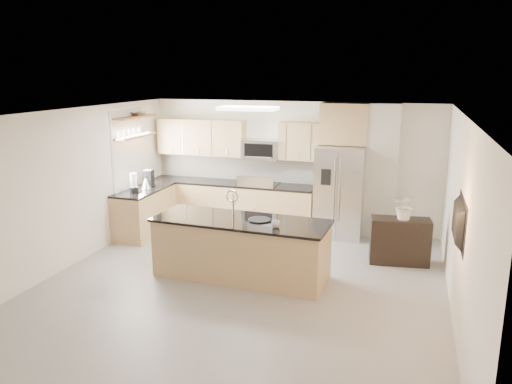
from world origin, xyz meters
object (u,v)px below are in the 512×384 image
(refrigerator, at_px, (340,192))
(bowl, at_px, (138,113))
(cup, at_px, (276,224))
(kettle, at_px, (146,183))
(microwave, at_px, (261,149))
(island, at_px, (241,248))
(range, at_px, (259,205))
(coffee_maker, at_px, (149,178))
(flower_vase, at_px, (406,200))
(platter, at_px, (260,220))
(credenza, at_px, (400,241))
(television, at_px, (454,221))
(blender, at_px, (134,184))

(refrigerator, relative_size, bowl, 4.63)
(cup, distance_m, bowl, 4.13)
(cup, bearing_deg, kettle, 150.89)
(microwave, bearing_deg, island, -79.71)
(range, xyz_separation_m, kettle, (-2.02, -1.04, 0.56))
(cup, bearing_deg, coffee_maker, 148.35)
(refrigerator, bearing_deg, cup, -101.32)
(range, height_order, flower_vase, flower_vase)
(platter, bearing_deg, credenza, 32.28)
(flower_vase, bearing_deg, cup, -139.47)
(refrigerator, distance_m, island, 2.81)
(refrigerator, bearing_deg, television, -58.96)
(coffee_maker, height_order, bowl, bowl)
(platter, height_order, coffee_maker, coffee_maker)
(cup, bearing_deg, microwave, 110.86)
(refrigerator, xyz_separation_m, television, (1.85, -3.07, 0.46))
(kettle, bearing_deg, television, -20.57)
(cup, relative_size, kettle, 0.50)
(bowl, distance_m, television, 6.29)
(refrigerator, distance_m, bowl, 4.26)
(platter, bearing_deg, flower_vase, 30.82)
(kettle, bearing_deg, credenza, -1.96)
(range, relative_size, coffee_maker, 3.47)
(credenza, distance_m, coffee_maker, 5.01)
(flower_vase, bearing_deg, credenza, 144.22)
(microwave, bearing_deg, cup, -69.14)
(kettle, height_order, flower_vase, flower_vase)
(coffee_maker, bearing_deg, television, -22.37)
(coffee_maker, bearing_deg, kettle, -73.05)
(platter, xyz_separation_m, kettle, (-2.80, 1.48, 0.08))
(kettle, bearing_deg, bowl, 135.40)
(microwave, xyz_separation_m, refrigerator, (1.66, -0.17, -0.74))
(range, distance_m, refrigerator, 1.71)
(platter, distance_m, kettle, 3.17)
(television, bearing_deg, range, 48.36)
(range, relative_size, island, 0.41)
(blender, bearing_deg, cup, -23.39)
(flower_vase, distance_m, television, 1.98)
(microwave, height_order, cup, microwave)
(island, height_order, blender, island)
(range, relative_size, kettle, 4.45)
(kettle, relative_size, flower_vase, 0.37)
(credenza, xyz_separation_m, blender, (-4.93, -0.20, 0.70))
(kettle, relative_size, coffee_maker, 0.78)
(kettle, relative_size, bowl, 0.67)
(flower_vase, bearing_deg, bowl, 175.25)
(credenza, xyz_separation_m, coffee_maker, (-4.95, 0.40, 0.69))
(blender, height_order, bowl, bowl)
(television, bearing_deg, cup, 82.15)
(refrigerator, relative_size, cup, 13.94)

